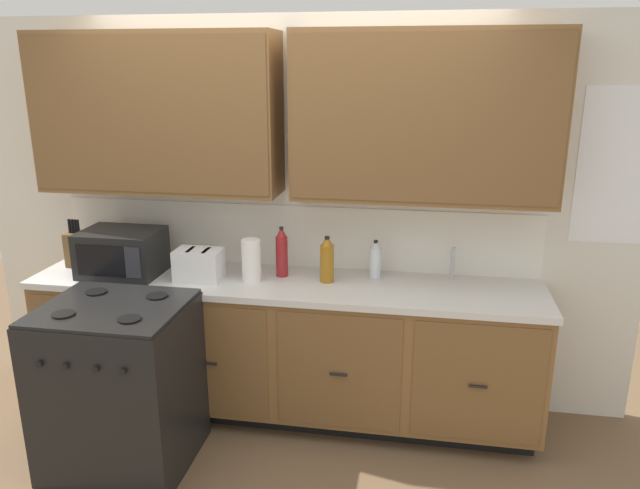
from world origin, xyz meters
name	(u,v)px	position (x,y,z in m)	size (l,w,h in m)	color
ground_plane	(275,439)	(0.00, 0.00, 0.00)	(8.00, 8.00, 0.00)	brown
wall_unit	(289,154)	(0.00, 0.50, 1.65)	(4.28, 0.40, 2.46)	silver
counter_run	(285,347)	(0.00, 0.30, 0.46)	(3.11, 0.64, 0.90)	black
stove_range	(120,385)	(-0.78, -0.33, 0.47)	(0.76, 0.68, 0.95)	black
microwave	(122,252)	(-1.02, 0.25, 1.04)	(0.48, 0.37, 0.28)	black
toaster	(199,265)	(-0.51, 0.23, 1.00)	(0.28, 0.18, 0.19)	white
knife_block	(77,248)	(-1.39, 0.36, 1.02)	(0.11, 0.14, 0.31)	brown
sink_faucet	(453,263)	(1.01, 0.51, 1.00)	(0.02, 0.02, 0.20)	#B2B5BA
paper_towel_roll	(251,260)	(-0.19, 0.27, 1.03)	(0.12, 0.12, 0.26)	white
bottle_amber	(327,260)	(0.26, 0.33, 1.04)	(0.08, 0.08, 0.28)	#9E6619
bottle_clear	(375,259)	(0.54, 0.45, 1.02)	(0.07, 0.07, 0.24)	silver
bottle_red	(282,252)	(-0.03, 0.39, 1.06)	(0.07, 0.07, 0.31)	maroon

